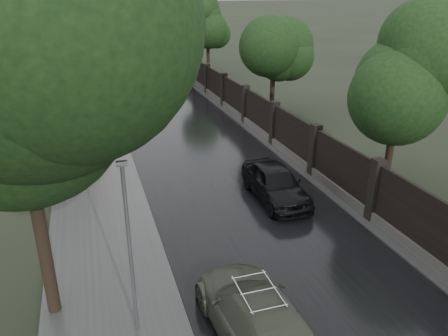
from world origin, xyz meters
The scene contains 14 objects.
ground centered at (0.00, 0.00, 0.00)m, with size 800.00×800.00×0.00m, color black.
road centered at (0.00, 190.00, 0.01)m, with size 8.00×420.00×0.02m, color black.
sidewalk_left centered at (-6.00, 190.00, 0.08)m, with size 4.00×420.00×0.16m, color #2D2D2D.
verge_right centered at (5.50, 190.00, 0.04)m, with size 3.00×420.00×0.08m, color #2D2D2D.
fence_right centered at (4.60, 32.01, 1.01)m, with size 0.45×75.72×2.70m.
tree_left_near centered at (-7.60, 3.00, 6.42)m, with size 5.44×5.44×9.16m.
tree_left_far centered at (-8.00, 30.00, 5.24)m, with size 4.25×4.25×7.39m.
tree_right_a centered at (7.50, 8.00, 4.95)m, with size 4.08×4.08×7.01m.
tree_right_b centered at (7.50, 22.00, 4.95)m, with size 4.08×4.08×7.01m.
tree_right_c centered at (7.50, 40.00, 4.95)m, with size 4.08×4.08×7.01m.
lamp_post centered at (-5.40, 1.50, 2.67)m, with size 0.25×0.12×5.11m.
traffic_light centered at (-4.30, 24.99, 2.40)m, with size 0.16×0.32×4.00m.
volga_sedan centered at (-2.35, 0.24, 0.78)m, with size 2.20×5.40×1.57m, color #3C4134.
car_right_near centered at (1.60, 8.02, 0.81)m, with size 1.91×4.74×1.61m, color black.
Camera 1 is at (-5.99, -8.27, 8.82)m, focal length 35.00 mm.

